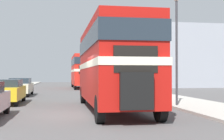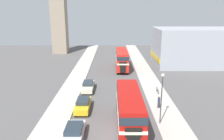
{
  "view_description": "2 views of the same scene",
  "coord_description": "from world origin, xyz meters",
  "views": [
    {
      "loc": [
        -0.68,
        -13.2,
        1.72
      ],
      "look_at": [
        1.81,
        1.74,
        1.95
      ],
      "focal_mm": 50.0,
      "sensor_mm": 36.0,
      "label": 1
    },
    {
      "loc": [
        -0.05,
        -19.86,
        12.48
      ],
      "look_at": [
        0.0,
        16.57,
        2.51
      ],
      "focal_mm": 35.0,
      "sensor_mm": 36.0,
      "label": 2
    }
  ],
  "objects": [
    {
      "name": "street_lamp",
      "position": [
        5.39,
        2.43,
        3.96
      ],
      "size": [
        0.36,
        0.36,
        5.86
      ],
      "color": "#38383D",
      "rests_on": "sidewalk_right"
    },
    {
      "name": "car_parked_mid",
      "position": [
        -3.8,
        6.06,
        0.75
      ],
      "size": [
        1.75,
        4.46,
        1.44
      ],
      "color": "gold",
      "rests_on": "ground_plane"
    },
    {
      "name": "bicycle_on_pavement",
      "position": [
        7.03,
        11.96,
        0.48
      ],
      "size": [
        0.05,
        1.76,
        0.78
      ],
      "color": "black",
      "rests_on": "sidewalk_right"
    },
    {
      "name": "double_decker_bus",
      "position": [
        1.81,
        1.72,
        2.39
      ],
      "size": [
        2.53,
        9.91,
        4.02
      ],
      "color": "#B2140F",
      "rests_on": "ground_plane"
    },
    {
      "name": "ground_plane",
      "position": [
        0.0,
        0.0,
        0.0
      ],
      "size": [
        120.0,
        120.0,
        0.0
      ],
      "primitive_type": "plane",
      "color": "#565454"
    },
    {
      "name": "car_parked_far",
      "position": [
        -3.9,
        13.24,
        0.76
      ],
      "size": [
        1.73,
        4.68,
        1.45
      ],
      "color": "beige",
      "rests_on": "ground_plane"
    },
    {
      "name": "bus_distant",
      "position": [
        2.1,
        26.57,
        2.45
      ],
      "size": [
        2.45,
        10.08,
        4.13
      ],
      "color": "red",
      "rests_on": "ground_plane"
    },
    {
      "name": "shop_building_block",
      "position": [
        20.7,
        30.71,
        4.27
      ],
      "size": [
        21.26,
        11.57,
        8.54
      ],
      "color": "#999EA8",
      "rests_on": "ground_plane"
    },
    {
      "name": "pedestrian_walking",
      "position": [
        6.08,
        6.47,
        1.05
      ],
      "size": [
        0.33,
        0.33,
        1.64
      ],
      "color": "#282833",
      "rests_on": "sidewalk_right"
    }
  ]
}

